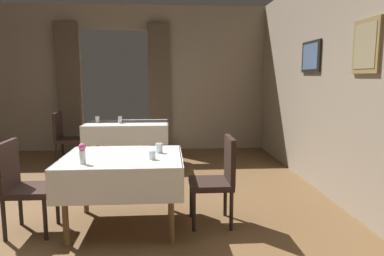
% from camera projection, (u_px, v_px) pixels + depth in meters
% --- Properties ---
extents(ground, '(10.08, 10.08, 0.00)m').
position_uv_depth(ground, '(58.00, 236.00, 3.47)').
color(ground, brown).
extents(wall_right, '(0.16, 8.40, 3.00)m').
position_uv_depth(wall_right, '(382.00, 81.00, 3.47)').
color(wall_right, gray).
rests_on(wall_right, ground).
extents(wall_back, '(6.40, 0.27, 3.00)m').
position_uv_depth(wall_back, '(115.00, 78.00, 7.38)').
color(wall_back, gray).
rests_on(wall_back, ground).
extents(dining_table_mid, '(1.20, 1.05, 0.75)m').
position_uv_depth(dining_table_mid, '(123.00, 166.00, 3.60)').
color(dining_table_mid, brown).
rests_on(dining_table_mid, ground).
extents(dining_table_far, '(1.43, 0.90, 0.75)m').
position_uv_depth(dining_table_far, '(127.00, 128.00, 6.22)').
color(dining_table_far, brown).
rests_on(dining_table_far, ground).
extents(chair_mid_left, '(0.45, 0.44, 0.93)m').
position_uv_depth(chair_mid_left, '(22.00, 182.00, 3.48)').
color(chair_mid_left, black).
rests_on(chair_mid_left, ground).
extents(chair_mid_right, '(0.44, 0.44, 0.93)m').
position_uv_depth(chair_mid_right, '(218.00, 176.00, 3.70)').
color(chair_mid_right, black).
rests_on(chair_mid_right, ground).
extents(chair_far_left, '(0.44, 0.44, 0.93)m').
position_uv_depth(chair_far_left, '(65.00, 136.00, 6.24)').
color(chair_far_left, black).
rests_on(chair_far_left, ground).
extents(flower_vase_mid, '(0.07, 0.07, 0.19)m').
position_uv_depth(flower_vase_mid, '(82.00, 153.00, 3.25)').
color(flower_vase_mid, silver).
rests_on(flower_vase_mid, dining_table_mid).
extents(glass_mid_b, '(0.07, 0.07, 0.09)m').
position_uv_depth(glass_mid_b, '(152.00, 155.00, 3.43)').
color(glass_mid_b, silver).
rests_on(glass_mid_b, dining_table_mid).
extents(glass_mid_c, '(0.07, 0.07, 0.10)m').
position_uv_depth(glass_mid_c, '(159.00, 148.00, 3.73)').
color(glass_mid_c, silver).
rests_on(glass_mid_c, dining_table_mid).
extents(glass_far_a, '(0.07, 0.07, 0.12)m').
position_uv_depth(glass_far_a, '(120.00, 120.00, 6.12)').
color(glass_far_a, silver).
rests_on(glass_far_a, dining_table_far).
extents(glass_far_b, '(0.08, 0.08, 0.11)m').
position_uv_depth(glass_far_b, '(97.00, 119.00, 6.20)').
color(glass_far_b, silver).
rests_on(glass_far_b, dining_table_far).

